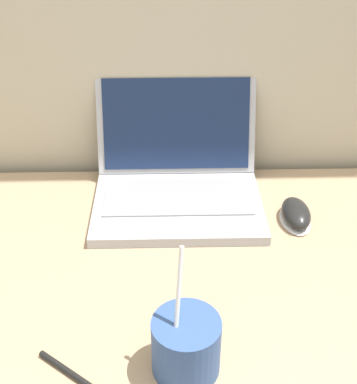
% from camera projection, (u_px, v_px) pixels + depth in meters
% --- Properties ---
extents(laptop, '(0.33, 0.30, 0.22)m').
position_uv_depth(laptop, '(177.00, 176.00, 1.08)').
color(laptop, '#ADADB2').
rests_on(laptop, desk).
extents(drink_cup, '(0.09, 0.09, 0.20)m').
position_uv_depth(drink_cup, '(186.00, 345.00, 0.73)').
color(drink_cup, '#33518C').
rests_on(drink_cup, desk).
extents(computer_mouse, '(0.06, 0.10, 0.04)m').
position_uv_depth(computer_mouse, '(296.00, 214.00, 1.03)').
color(computer_mouse, white).
rests_on(computer_mouse, desk).
extents(pen, '(0.11, 0.09, 0.01)m').
position_uv_depth(pen, '(75.00, 376.00, 0.73)').
color(pen, black).
rests_on(pen, desk).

